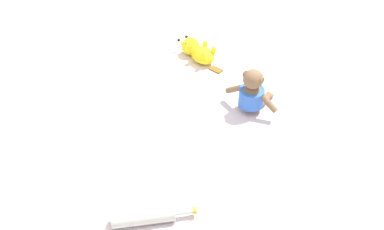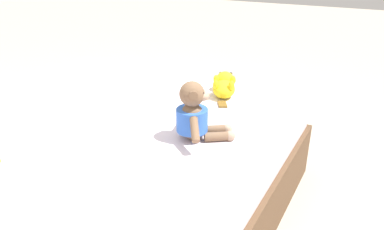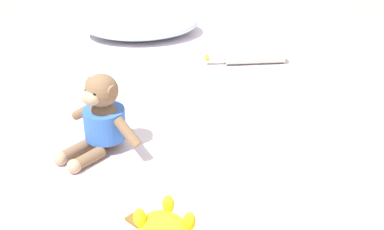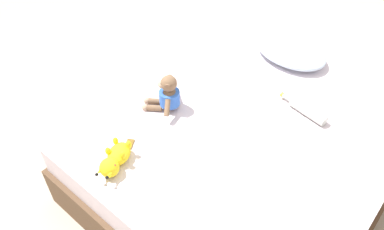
{
  "view_description": "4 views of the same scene",
  "coord_description": "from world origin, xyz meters",
  "views": [
    {
      "loc": [
        0.38,
        1.35,
        1.96
      ],
      "look_at": [
        -0.16,
        -0.23,
        0.52
      ],
      "focal_mm": 44.41,
      "sensor_mm": 36.0,
      "label": 1
    },
    {
      "loc": [
        -1.07,
        0.87,
        1.13
      ],
      "look_at": [
        -0.46,
        -0.24,
        0.56
      ],
      "focal_mm": 34.03,
      "sensor_mm": 36.0,
      "label": 2
    },
    {
      "loc": [
        -0.55,
        -1.53,
        1.27
      ],
      "look_at": [
        -0.2,
        -0.24,
        0.54
      ],
      "focal_mm": 47.2,
      "sensor_mm": 36.0,
      "label": 3
    },
    {
      "loc": [
        0.74,
        -1.43,
        1.97
      ],
      "look_at": [
        -0.24,
        -0.28,
        0.57
      ],
      "focal_mm": 35.13,
      "sensor_mm": 36.0,
      "label": 4
    }
  ],
  "objects": [
    {
      "name": "ground_plane",
      "position": [
        0.0,
        0.0,
        0.0
      ],
      "size": [
        16.0,
        16.0,
        0.0
      ],
      "primitive_type": "plane",
      "color": "#B7A893"
    },
    {
      "name": "bed",
      "position": [
        0.0,
        0.0,
        0.23
      ],
      "size": [
        1.57,
        1.94,
        0.46
      ],
      "color": "brown",
      "rests_on": "ground_plane"
    },
    {
      "name": "plush_monkey",
      "position": [
        -0.47,
        -0.24,
        0.56
      ],
      "size": [
        0.25,
        0.25,
        0.24
      ],
      "color": "brown",
      "rests_on": "bed"
    },
    {
      "name": "plush_yellow_creature",
      "position": [
        -0.37,
        -0.74,
        0.51
      ],
      "size": [
        0.18,
        0.32,
        0.1
      ],
      "color": "yellow",
      "rests_on": "bed"
    }
  ]
}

